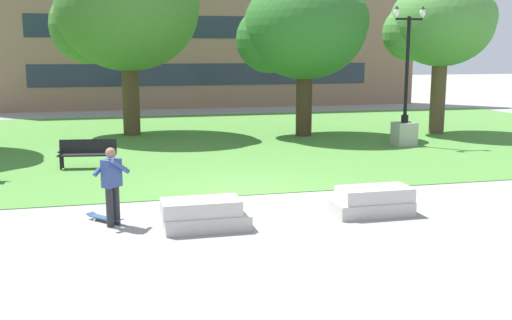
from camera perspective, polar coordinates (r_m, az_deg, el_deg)
The scene contains 12 objects.
ground_plane at distance 15.64m, azimuth -0.55°, elevation -3.40°, with size 140.00×140.00×0.00m, color gray.
grass_lawn at distance 25.30m, azimuth -5.78°, elevation 1.89°, with size 40.00×20.00×0.02m, color #4C8438.
concrete_block_center at distance 12.75m, azimuth -4.98°, elevation -5.21°, with size 1.84×0.90×0.64m.
concrete_block_left at distance 14.07m, azimuth 11.07°, elevation -3.88°, with size 1.80×0.90×0.64m.
person_skateboarder at distance 13.13m, azimuth -13.57°, elevation -2.01°, with size 0.81×0.53×1.71m.
skateboard at distance 13.67m, azimuth -14.19°, elevation -5.39°, with size 0.82×0.90×0.14m.
park_bench_near_right at distance 19.86m, azimuth -15.74°, elevation 0.76°, with size 1.86×0.77×0.90m.
lamp_post_left at distance 24.39m, azimuth 13.98°, elevation 3.91°, with size 1.32×0.80×5.39m.
tree_far_right at distance 27.12m, azimuth -12.29°, elevation 13.58°, with size 6.40×6.10×8.00m.
tree_near_right at distance 26.35m, azimuth 4.54°, elevation 12.36°, with size 5.53×5.27×6.94m.
tree_near_left at distance 28.23m, azimuth 17.16°, elevation 12.25°, with size 4.77×4.55×6.87m.
building_facade_distant at distance 39.89m, azimuth -4.94°, elevation 14.70°, with size 29.41×1.03×13.52m.
Camera 1 is at (-3.49, -14.78, 3.73)m, focal length 42.00 mm.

